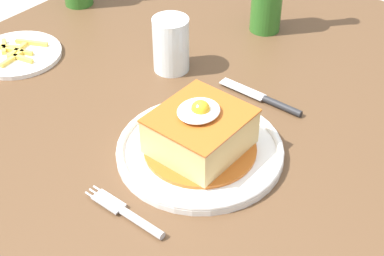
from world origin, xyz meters
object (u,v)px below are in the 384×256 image
object	(u,v)px
drinking_glass	(171,48)
fork	(131,216)
side_plate_fries	(17,54)
knife	(270,101)
main_plate	(202,148)

from	to	relation	value
drinking_glass	fork	bearing A→B (deg)	-147.64
fork	side_plate_fries	size ratio (longest dim) A/B	0.83
side_plate_fries	fork	bearing A→B (deg)	-109.44
fork	knife	distance (m)	0.35
main_plate	knife	world-z (taller)	main_plate
fork	knife	bearing A→B (deg)	-0.44
knife	main_plate	bearing A→B (deg)	175.86
main_plate	fork	world-z (taller)	main_plate
side_plate_fries	drinking_glass	bearing A→B (deg)	-58.71
fork	side_plate_fries	xyz separation A→B (m)	(0.17, 0.47, -0.00)
fork	drinking_glass	distance (m)	0.39
main_plate	fork	bearing A→B (deg)	-176.60
fork	knife	xyz separation A→B (m)	(0.35, -0.00, 0.00)
drinking_glass	side_plate_fries	bearing A→B (deg)	121.29
main_plate	side_plate_fries	world-z (taller)	main_plate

